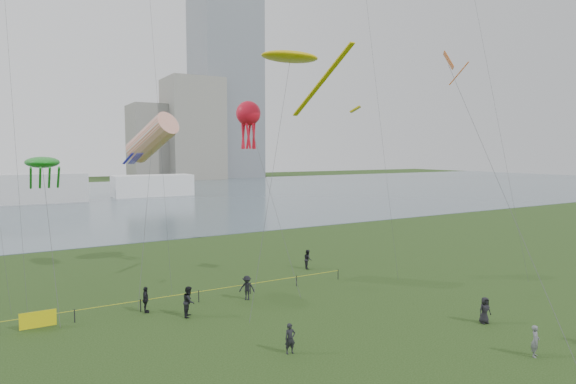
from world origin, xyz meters
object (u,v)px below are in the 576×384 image
kite_flyer (535,341)px  kite_stingray (291,58)px  kite_octopus (248,115)px  fence (107,309)px

kite_flyer → kite_stingray: kite_stingray is taller
kite_stingray → kite_octopus: size_ratio=1.23×
kite_flyer → kite_octopus: 25.69m
kite_octopus → kite_flyer: bearing=-81.3°
fence → kite_octopus: size_ratio=1.64×
kite_octopus → fence: bearing=-167.3°
fence → kite_octopus: 18.23m
fence → kite_octopus: (12.07, 4.27, 12.98)m
kite_stingray → kite_octopus: kite_stingray is taller
fence → kite_stingray: (13.65, 0.08, 16.98)m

